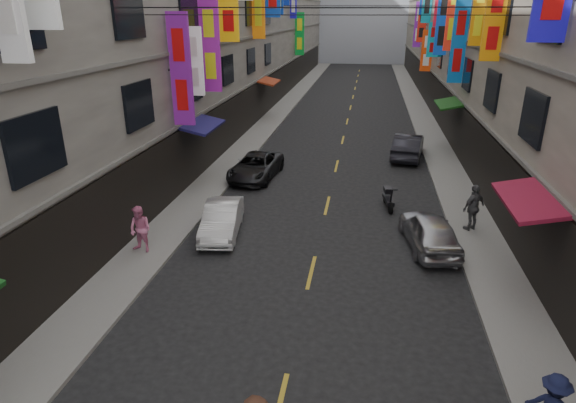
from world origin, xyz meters
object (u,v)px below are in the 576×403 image
(car_right_far, at_px, (408,146))
(pedestrian_rfar, at_px, (474,207))
(car_right_mid, at_px, (429,231))
(scooter_far_right, at_px, (388,198))
(pedestrian_lfar, at_px, (140,229))
(car_left_mid, at_px, (222,219))
(car_left_far, at_px, (256,166))

(car_right_far, relative_size, pedestrian_rfar, 2.39)
(car_right_mid, distance_m, car_right_far, 11.81)
(car_right_far, height_order, pedestrian_rfar, pedestrian_rfar)
(scooter_far_right, height_order, pedestrian_lfar, pedestrian_lfar)
(car_left_mid, distance_m, pedestrian_lfar, 3.14)
(car_left_mid, distance_m, car_right_far, 14.20)
(pedestrian_lfar, bearing_deg, pedestrian_rfar, 31.67)
(scooter_far_right, height_order, car_right_mid, car_right_mid)
(car_left_mid, xyz_separation_m, pedestrian_rfar, (9.55, 1.73, 0.43))
(car_right_mid, relative_size, pedestrian_lfar, 2.31)
(scooter_far_right, relative_size, car_left_mid, 0.49)
(scooter_far_right, height_order, car_left_mid, car_left_mid)
(car_right_far, bearing_deg, car_right_mid, 98.88)
(pedestrian_lfar, height_order, pedestrian_rfar, pedestrian_rfar)
(car_left_far, xyz_separation_m, pedestrian_lfar, (-2.07, -8.96, 0.35))
(car_left_mid, distance_m, car_right_mid, 7.77)
(car_left_mid, bearing_deg, car_right_mid, -7.48)
(pedestrian_rfar, bearing_deg, car_right_mid, 4.00)
(car_left_far, relative_size, car_right_mid, 1.14)
(car_right_mid, relative_size, pedestrian_rfar, 2.11)
(car_right_far, xyz_separation_m, pedestrian_lfar, (-10.07, -13.99, 0.24))
(car_right_far, bearing_deg, car_left_mid, 65.70)
(car_left_mid, bearing_deg, car_right_far, 48.81)
(car_right_mid, bearing_deg, car_left_far, -49.39)
(car_left_mid, distance_m, pedestrian_rfar, 9.71)
(car_left_far, bearing_deg, pedestrian_rfar, -22.79)
(car_left_mid, xyz_separation_m, car_left_far, (-0.23, 6.86, 0.01))
(car_right_far, distance_m, pedestrian_rfar, 10.32)
(pedestrian_lfar, bearing_deg, scooter_far_right, 47.74)
(pedestrian_lfar, xyz_separation_m, pedestrian_rfar, (11.85, 3.83, 0.08))
(scooter_far_right, bearing_deg, car_left_far, -33.27)
(scooter_far_right, xyz_separation_m, car_right_far, (1.35, 8.10, 0.29))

